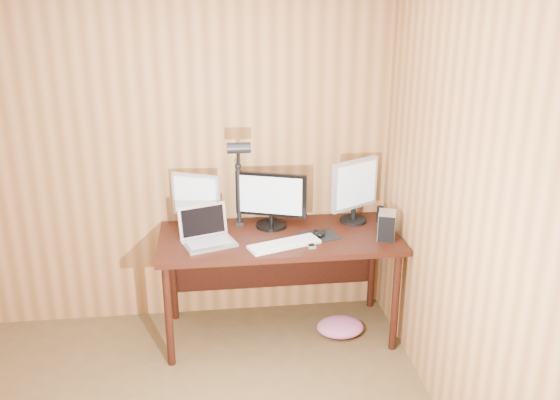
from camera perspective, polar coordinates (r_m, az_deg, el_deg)
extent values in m
plane|color=#AD713E|center=(4.17, -13.56, 4.39)|extent=(4.00, 0.00, 4.00)
plane|color=#AD713E|center=(2.59, 22.99, -6.20)|extent=(0.00, 4.00, 4.00)
cube|color=black|center=(3.98, -0.09, -3.69)|extent=(1.60, 0.70, 0.04)
cube|color=black|center=(4.39, -0.59, -5.34)|extent=(1.48, 0.02, 0.51)
cylinder|color=black|center=(3.88, -10.67, -10.94)|extent=(0.05, 0.05, 0.71)
cylinder|color=black|center=(4.39, -10.25, -7.09)|extent=(0.05, 0.05, 0.71)
cylinder|color=black|center=(4.04, 11.04, -9.62)|extent=(0.05, 0.05, 0.71)
cylinder|color=black|center=(4.54, 8.85, -6.10)|extent=(0.05, 0.05, 0.71)
cylinder|color=black|center=(4.12, -0.84, -2.43)|extent=(0.21, 0.21, 0.02)
cylinder|color=black|center=(4.10, -0.84, -1.90)|extent=(0.03, 0.03, 0.06)
cube|color=black|center=(4.04, -0.85, 0.53)|extent=(0.48, 0.19, 0.30)
cube|color=silver|center=(4.02, -0.91, 0.44)|extent=(0.41, 0.15, 0.26)
cylinder|color=black|center=(4.14, -7.93, -2.52)|extent=(0.16, 0.16, 0.02)
cylinder|color=black|center=(4.12, -7.96, -1.93)|extent=(0.03, 0.03, 0.07)
cube|color=silver|center=(4.06, -8.08, 0.48)|extent=(0.32, 0.16, 0.29)
cube|color=silver|center=(4.04, -8.18, 0.39)|extent=(0.28, 0.12, 0.25)
cylinder|color=black|center=(4.24, 7.06, -1.93)|extent=(0.19, 0.19, 0.02)
cylinder|color=black|center=(4.22, 7.09, -1.27)|extent=(0.04, 0.04, 0.08)
cube|color=silver|center=(4.15, 7.21, 1.52)|extent=(0.36, 0.23, 0.35)
cube|color=silver|center=(4.13, 7.42, 1.44)|extent=(0.31, 0.18, 0.30)
cube|color=silver|center=(3.86, -6.84, -4.16)|extent=(0.38, 0.32, 0.02)
cube|color=silver|center=(3.91, -7.46, -1.98)|extent=(0.32, 0.15, 0.21)
cube|color=black|center=(3.91, -7.46, -1.98)|extent=(0.28, 0.12, 0.18)
cube|color=#B2B2B7|center=(3.86, -6.85, -4.02)|extent=(0.31, 0.22, 0.00)
cube|color=white|center=(3.82, 0.41, -4.28)|extent=(0.49, 0.29, 0.02)
cube|color=white|center=(3.81, 0.41, -4.12)|extent=(0.45, 0.26, 0.00)
cube|color=black|center=(3.97, 3.78, -3.45)|extent=(0.28, 0.25, 0.00)
ellipsoid|color=black|center=(3.96, 3.79, -3.16)|extent=(0.12, 0.13, 0.04)
cube|color=silver|center=(3.97, 10.25, -2.39)|extent=(0.16, 0.18, 0.18)
cube|color=black|center=(3.89, 10.19, -2.83)|extent=(0.10, 0.04, 0.17)
cube|color=silver|center=(3.82, 3.00, -4.37)|extent=(0.05, 0.10, 0.01)
cube|color=black|center=(3.81, 3.00, -4.28)|extent=(0.04, 0.06, 0.00)
cylinder|color=black|center=(4.25, 9.59, -1.33)|extent=(0.05, 0.05, 0.11)
cube|color=black|center=(4.17, -3.91, -2.48)|extent=(0.05, 0.06, 0.06)
cylinder|color=black|center=(4.09, -3.99, 0.43)|extent=(0.03, 0.03, 0.43)
sphere|color=black|center=(4.02, -4.06, 3.32)|extent=(0.04, 0.04, 0.04)
cylinder|color=black|center=(3.94, -4.03, 4.19)|extent=(0.02, 0.15, 0.18)
cylinder|color=black|center=(3.83, -3.99, 5.02)|extent=(0.15, 0.07, 0.07)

